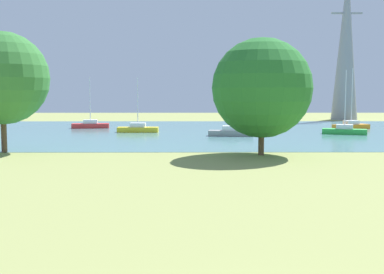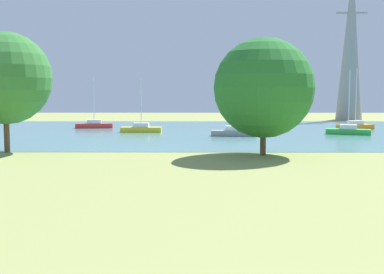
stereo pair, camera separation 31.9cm
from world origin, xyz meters
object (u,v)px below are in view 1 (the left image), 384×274
at_px(sailboat_orange, 351,125).
at_px(electricity_pylon, 346,42).
at_px(sailboat_yellow, 138,128).
at_px(sailboat_red, 90,125).
at_px(tree_west_far, 2,78).
at_px(sailboat_green, 345,130).
at_px(sailboat_gray, 231,132).
at_px(tree_west_near, 262,88).
at_px(sailboat_white, 247,123).

bearing_deg(sailboat_orange, electricity_pylon, 74.51).
height_order(sailboat_yellow, sailboat_red, sailboat_red).
bearing_deg(sailboat_yellow, tree_west_far, -114.49).
relative_size(sailboat_green, sailboat_gray, 1.10).
bearing_deg(sailboat_gray, tree_west_far, -144.30).
bearing_deg(electricity_pylon, sailboat_gray, -125.77).
xyz_separation_m(sailboat_yellow, sailboat_green, (23.59, -2.89, 0.01)).
bearing_deg(sailboat_red, sailboat_gray, -33.38).
height_order(sailboat_gray, tree_west_far, tree_west_far).
bearing_deg(sailboat_gray, electricity_pylon, 54.23).
bearing_deg(sailboat_gray, sailboat_yellow, 154.42).
bearing_deg(sailboat_orange, tree_west_near, -121.30).
xyz_separation_m(sailboat_green, tree_west_near, (-12.06, -17.70, 4.60)).
height_order(sailboat_white, sailboat_gray, sailboat_white).
xyz_separation_m(sailboat_yellow, sailboat_white, (14.16, 10.24, 0.01)).
distance_m(sailboat_green, sailboat_white, 16.16).
distance_m(sailboat_red, tree_west_far, 25.92).
height_order(sailboat_green, sailboat_white, sailboat_green).
bearing_deg(electricity_pylon, tree_west_far, -132.87).
xyz_separation_m(sailboat_green, sailboat_red, (-30.53, 9.37, -0.01)).
height_order(sailboat_yellow, electricity_pylon, electricity_pylon).
distance_m(sailboat_gray, tree_west_far, 24.19).
height_order(sailboat_gray, electricity_pylon, electricity_pylon).
bearing_deg(tree_west_far, sailboat_green, 26.36).
bearing_deg(sailboat_red, sailboat_yellow, -43.03).
bearing_deg(tree_west_near, sailboat_gray, 93.49).
bearing_deg(sailboat_white, tree_west_near, -94.89).
height_order(sailboat_gray, tree_west_near, tree_west_near).
bearing_deg(sailboat_red, electricity_pylon, 25.78).
height_order(sailboat_green, tree_west_far, tree_west_far).
xyz_separation_m(sailboat_orange, sailboat_white, (-12.71, 5.58, -0.01)).
relative_size(sailboat_green, sailboat_orange, 0.93).
distance_m(tree_west_far, tree_west_near, 20.19).
xyz_separation_m(sailboat_red, tree_west_near, (18.47, -27.07, 4.61)).
height_order(sailboat_white, tree_west_far, tree_west_far).
bearing_deg(sailboat_orange, tree_west_far, -146.47).
height_order(sailboat_green, sailboat_gray, sailboat_green).
distance_m(tree_west_near, electricity_pylon, 51.45).
relative_size(sailboat_white, sailboat_gray, 1.08).
bearing_deg(tree_west_far, sailboat_red, 86.31).
height_order(sailboat_red, sailboat_white, sailboat_white).
distance_m(sailboat_red, tree_west_near, 33.09).
relative_size(sailboat_green, sailboat_red, 1.08).
bearing_deg(tree_west_near, sailboat_white, 85.11).
xyz_separation_m(sailboat_white, electricity_pylon, (18.52, 15.38, 12.66)).
height_order(sailboat_green, sailboat_orange, sailboat_orange).
relative_size(sailboat_orange, tree_west_far, 0.82).
bearing_deg(sailboat_red, tree_west_near, -55.69).
distance_m(sailboat_yellow, sailboat_white, 17.47).
relative_size(sailboat_red, tree_west_far, 0.70).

